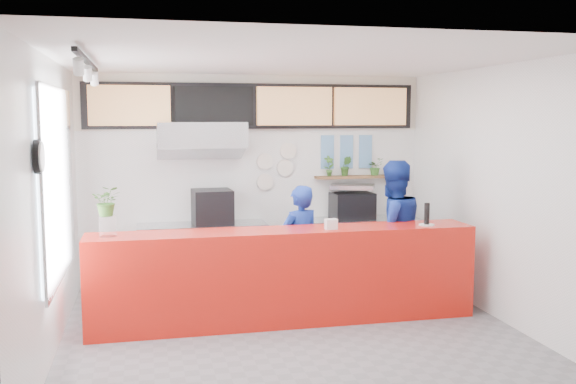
{
  "coord_description": "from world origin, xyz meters",
  "views": [
    {
      "loc": [
        -1.56,
        -6.73,
        2.38
      ],
      "look_at": [
        0.1,
        0.7,
        1.5
      ],
      "focal_mm": 40.0,
      "sensor_mm": 36.0,
      "label": 1
    }
  ],
  "objects_px": {
    "pepper_mill": "(427,214)",
    "service_counter": "(285,276)",
    "panini_oven": "(212,207)",
    "espresso_machine": "(352,206)",
    "staff_right": "(392,232)",
    "staff_center": "(300,247)"
  },
  "relations": [
    {
      "from": "panini_oven",
      "to": "pepper_mill",
      "type": "relative_size",
      "value": 2.09
    },
    {
      "from": "panini_oven",
      "to": "staff_right",
      "type": "xyz_separation_m",
      "value": [
        2.17,
        -1.3,
        -0.22
      ]
    },
    {
      "from": "service_counter",
      "to": "staff_center",
      "type": "distance_m",
      "value": 0.65
    },
    {
      "from": "panini_oven",
      "to": "staff_right",
      "type": "height_order",
      "value": "staff_right"
    },
    {
      "from": "espresso_machine",
      "to": "pepper_mill",
      "type": "relative_size",
      "value": 2.35
    },
    {
      "from": "staff_right",
      "to": "service_counter",
      "type": "bearing_deg",
      "value": 8.05
    },
    {
      "from": "espresso_machine",
      "to": "staff_right",
      "type": "xyz_separation_m",
      "value": [
        0.11,
        -1.3,
        -0.17
      ]
    },
    {
      "from": "service_counter",
      "to": "staff_right",
      "type": "xyz_separation_m",
      "value": [
        1.52,
        0.5,
        0.37
      ]
    },
    {
      "from": "panini_oven",
      "to": "espresso_machine",
      "type": "relative_size",
      "value": 0.89
    },
    {
      "from": "service_counter",
      "to": "espresso_machine",
      "type": "bearing_deg",
      "value": 52.02
    },
    {
      "from": "service_counter",
      "to": "panini_oven",
      "type": "bearing_deg",
      "value": 110.03
    },
    {
      "from": "service_counter",
      "to": "staff_center",
      "type": "height_order",
      "value": "staff_center"
    },
    {
      "from": "panini_oven",
      "to": "espresso_machine",
      "type": "xyz_separation_m",
      "value": [
        2.06,
        0.0,
        -0.05
      ]
    },
    {
      "from": "pepper_mill",
      "to": "service_counter",
      "type": "bearing_deg",
      "value": 176.9
    },
    {
      "from": "panini_oven",
      "to": "staff_center",
      "type": "bearing_deg",
      "value": -55.91
    },
    {
      "from": "espresso_machine",
      "to": "pepper_mill",
      "type": "bearing_deg",
      "value": -82.83
    },
    {
      "from": "service_counter",
      "to": "pepper_mill",
      "type": "height_order",
      "value": "pepper_mill"
    },
    {
      "from": "staff_center",
      "to": "pepper_mill",
      "type": "bearing_deg",
      "value": 134.1
    },
    {
      "from": "espresso_machine",
      "to": "staff_center",
      "type": "xyz_separation_m",
      "value": [
        -1.1,
        -1.27,
        -0.32
      ]
    },
    {
      "from": "service_counter",
      "to": "pepper_mill",
      "type": "xyz_separation_m",
      "value": [
        1.72,
        -0.09,
        0.69
      ]
    },
    {
      "from": "panini_oven",
      "to": "staff_center",
      "type": "relative_size",
      "value": 0.34
    },
    {
      "from": "espresso_machine",
      "to": "staff_right",
      "type": "bearing_deg",
      "value": -87.25
    }
  ]
}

